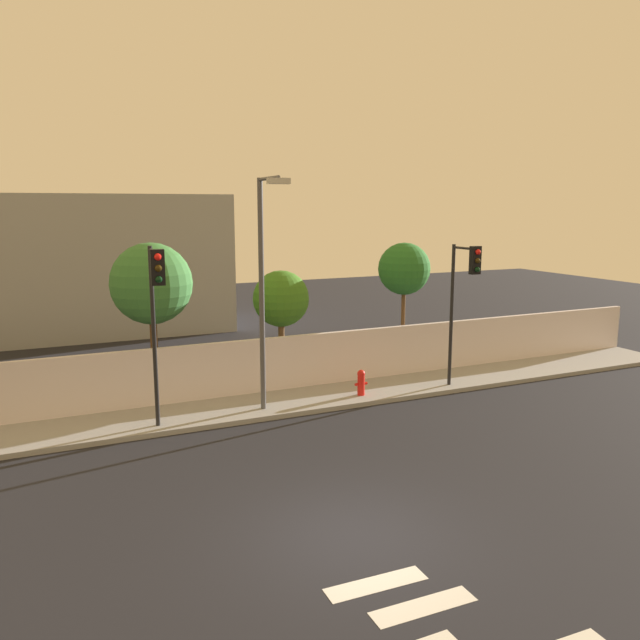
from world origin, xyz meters
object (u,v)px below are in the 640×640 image
(traffic_light_center, at_px, (156,300))
(roadside_tree_midleft, at_px, (151,284))
(roadside_tree_midright, at_px, (281,299))
(street_lamp_curbside, at_px, (264,277))
(traffic_light_right, at_px, (464,286))
(fire_hydrant, at_px, (361,382))
(roadside_tree_rightmost, at_px, (404,269))

(traffic_light_center, distance_m, roadside_tree_midleft, 4.24)
(traffic_light_center, xyz_separation_m, roadside_tree_midright, (5.14, 4.19, -0.85))
(street_lamp_curbside, bearing_deg, traffic_light_center, -167.25)
(traffic_light_right, relative_size, fire_hydrant, 5.72)
(traffic_light_center, xyz_separation_m, street_lamp_curbside, (3.27, 0.74, 0.39))
(roadside_tree_midright, bearing_deg, traffic_light_right, -39.30)
(roadside_tree_midleft, bearing_deg, traffic_light_right, -23.10)
(roadside_tree_midleft, relative_size, roadside_tree_rightmost, 1.05)
(fire_hydrant, xyz_separation_m, roadside_tree_rightmost, (3.59, 3.22, 3.24))
(traffic_light_center, height_order, fire_hydrant, traffic_light_center)
(fire_hydrant, relative_size, roadside_tree_rightmost, 0.17)
(street_lamp_curbside, xyz_separation_m, roadside_tree_midleft, (-2.64, 3.45, -0.46))
(street_lamp_curbside, bearing_deg, fire_hydrant, 3.87)
(street_lamp_curbside, distance_m, roadside_tree_rightmost, 7.81)
(fire_hydrant, height_order, roadside_tree_midleft, roadside_tree_midleft)
(street_lamp_curbside, relative_size, roadside_tree_midright, 1.72)
(fire_hydrant, relative_size, roadside_tree_midleft, 0.17)
(traffic_light_center, relative_size, traffic_light_right, 1.04)
(traffic_light_right, bearing_deg, traffic_light_center, -178.98)
(traffic_light_center, distance_m, roadside_tree_midright, 6.69)
(street_lamp_curbside, bearing_deg, roadside_tree_rightmost, 26.29)
(traffic_light_center, relative_size, roadside_tree_midright, 1.26)
(roadside_tree_midright, distance_m, roadside_tree_rightmost, 5.19)
(traffic_light_right, bearing_deg, street_lamp_curbside, 175.26)
(traffic_light_right, xyz_separation_m, street_lamp_curbside, (-6.78, 0.56, 0.55))
(fire_hydrant, height_order, roadside_tree_rightmost, roadside_tree_rightmost)
(traffic_light_center, bearing_deg, street_lamp_curbside, 12.75)
(street_lamp_curbside, relative_size, fire_hydrant, 8.16)
(roadside_tree_rightmost, bearing_deg, traffic_light_center, -157.77)
(fire_hydrant, relative_size, roadside_tree_midright, 0.21)
(street_lamp_curbside, xyz_separation_m, roadside_tree_midright, (1.87, 3.45, -1.24))
(traffic_light_center, distance_m, roadside_tree_rightmost, 11.09)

